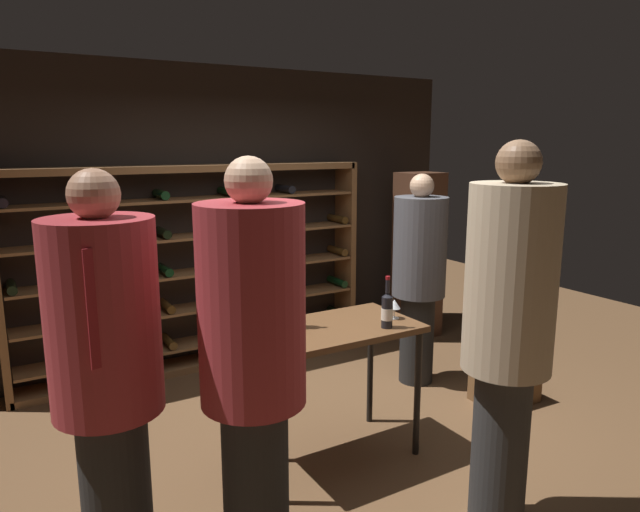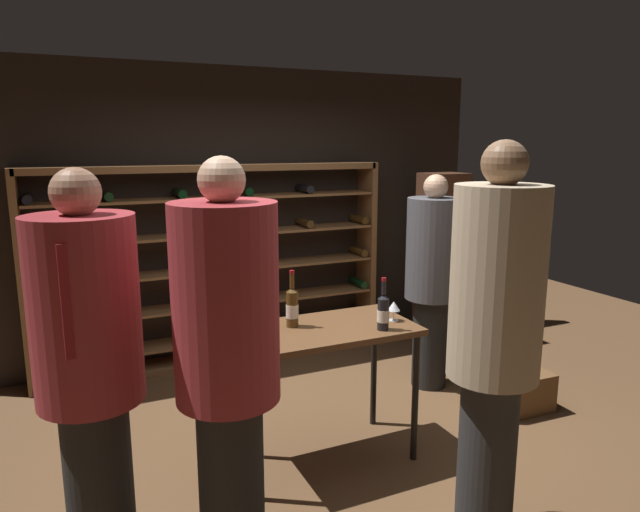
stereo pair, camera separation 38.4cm
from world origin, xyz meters
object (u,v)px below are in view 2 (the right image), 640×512
object	(u,v)px
person_guest_khaki	(494,328)
wine_crate	(518,391)
wine_bottle_black_capsule	(383,312)
person_bystander_red_print	(89,353)
tasting_table	(324,343)
wine_bottle_red_label	(292,307)
person_host_in_suit	(432,273)
display_cabinet	(441,258)
wine_glass_stemmed_center	(394,307)
person_bystander_dark_jacket	(227,350)
wine_rack	(217,266)

from	to	relation	value
person_guest_khaki	wine_crate	size ratio (longest dim) A/B	4.35
wine_bottle_black_capsule	person_bystander_red_print	bearing A→B (deg)	-175.30
person_guest_khaki	wine_bottle_black_capsule	bearing A→B (deg)	-167.85
tasting_table	wine_bottle_red_label	size ratio (longest dim) A/B	3.17
person_host_in_suit	display_cabinet	size ratio (longest dim) A/B	1.03
wine_crate	tasting_table	bearing A→B (deg)	179.89
person_host_in_suit	wine_glass_stemmed_center	bearing A→B (deg)	66.55
person_bystander_dark_jacket	wine_glass_stemmed_center	world-z (taller)	person_bystander_dark_jacket
person_host_in_suit	wine_bottle_black_capsule	world-z (taller)	person_host_in_suit
person_bystander_red_print	display_cabinet	size ratio (longest dim) A/B	1.11
wine_rack	tasting_table	size ratio (longest dim) A/B	2.81
tasting_table	person_bystander_red_print	world-z (taller)	person_bystander_red_print
person_bystander_dark_jacket	wine_bottle_red_label	xyz separation A→B (m)	(0.64, 0.76, -0.07)
wine_crate	wine_bottle_red_label	bearing A→B (deg)	176.81
person_bystander_dark_jacket	person_guest_khaki	size ratio (longest dim) A/B	0.97
person_bystander_dark_jacket	person_bystander_red_print	bearing A→B (deg)	-48.34
wine_glass_stemmed_center	person_bystander_red_print	bearing A→B (deg)	-171.81
person_bystander_dark_jacket	wine_bottle_black_capsule	size ratio (longest dim) A/B	5.98
person_guest_khaki	wine_glass_stemmed_center	world-z (taller)	person_guest_khaki
person_host_in_suit	person_bystander_red_print	xyz separation A→B (m)	(-2.73, -1.02, 0.08)
person_host_in_suit	wine_bottle_black_capsule	size ratio (longest dim) A/B	5.39
wine_rack	display_cabinet	bearing A→B (deg)	-8.46
wine_rack	person_host_in_suit	world-z (taller)	wine_rack
person_bystander_red_print	display_cabinet	xyz separation A→B (m)	(3.54, 1.99, -0.19)
person_bystander_dark_jacket	display_cabinet	world-z (taller)	person_bystander_dark_jacket
display_cabinet	wine_bottle_black_capsule	xyz separation A→B (m)	(-1.81, -1.85, 0.15)
wine_bottle_red_label	wine_rack	bearing A→B (deg)	90.00
tasting_table	wine_crate	xyz separation A→B (m)	(1.69, -0.00, -0.65)
person_host_in_suit	tasting_table	bearing A→B (deg)	52.21
person_bystander_dark_jacket	wine_glass_stemmed_center	xyz separation A→B (m)	(1.29, 0.59, -0.11)
wine_rack	wine_crate	xyz separation A→B (m)	(1.86, -2.00, -0.78)
wine_bottle_red_label	display_cabinet	bearing A→B (deg)	33.83
wine_crate	wine_bottle_black_capsule	xyz separation A→B (m)	(-1.37, -0.19, 0.87)
display_cabinet	wine_crate	bearing A→B (deg)	-105.21
tasting_table	wine_bottle_red_label	distance (m)	0.31
wine_rack	wine_glass_stemmed_center	size ratio (longest dim) A/B	25.00
person_guest_khaki	person_bystander_dark_jacket	bearing A→B (deg)	-103.82
tasting_table	wine_crate	distance (m)	1.81
person_bystander_red_print	wine_bottle_black_capsule	bearing A→B (deg)	-12.51
person_host_in_suit	wine_crate	bearing A→B (deg)	142.86
person_bystander_dark_jacket	person_guest_khaki	bearing A→B (deg)	143.76
wine_crate	wine_glass_stemmed_center	size ratio (longest dim) A/B	3.65
wine_rack	wine_bottle_red_label	size ratio (longest dim) A/B	8.90
person_bystander_red_print	wine_bottle_red_label	bearing A→B (deg)	2.47
wine_crate	wine_glass_stemmed_center	world-z (taller)	wine_glass_stemmed_center
person_host_in_suit	wine_bottle_red_label	xyz separation A→B (m)	(-1.50, -0.58, 0.04)
person_guest_khaki	person_bystander_red_print	bearing A→B (deg)	-107.89
wine_rack	person_bystander_dark_jacket	distance (m)	2.74
person_bystander_red_print	person_host_in_suit	bearing A→B (deg)	3.26
wine_crate	wine_bottle_red_label	world-z (taller)	wine_bottle_red_label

